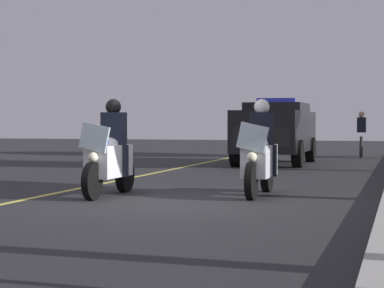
{
  "coord_description": "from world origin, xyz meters",
  "views": [
    {
      "loc": [
        11.34,
        3.77,
        1.31
      ],
      "look_at": [
        -1.6,
        0.0,
        0.9
      ],
      "focal_mm": 68.2,
      "sensor_mm": 36.0,
      "label": 1
    }
  ],
  "objects_px": {
    "police_motorcycle_lead_right": "(260,156)",
    "cyclist_background": "(361,135)",
    "police_motorcycle_lead_left": "(110,156)",
    "police_suv": "(276,130)"
  },
  "relations": [
    {
      "from": "police_motorcycle_lead_right",
      "to": "cyclist_background",
      "type": "distance_m",
      "value": 14.8
    },
    {
      "from": "police_motorcycle_lead_left",
      "to": "police_motorcycle_lead_right",
      "type": "relative_size",
      "value": 1.0
    },
    {
      "from": "police_motorcycle_lead_right",
      "to": "cyclist_background",
      "type": "xyz_separation_m",
      "value": [
        -14.77,
        0.95,
        0.14
      ]
    },
    {
      "from": "police_motorcycle_lead_left",
      "to": "cyclist_background",
      "type": "bearing_deg",
      "value": 167.38
    },
    {
      "from": "police_motorcycle_lead_right",
      "to": "police_suv",
      "type": "distance_m",
      "value": 9.81
    },
    {
      "from": "police_motorcycle_lead_left",
      "to": "cyclist_background",
      "type": "relative_size",
      "value": 1.22
    },
    {
      "from": "police_motorcycle_lead_right",
      "to": "police_suv",
      "type": "height_order",
      "value": "police_suv"
    },
    {
      "from": "cyclist_background",
      "to": "police_motorcycle_lead_right",
      "type": "bearing_deg",
      "value": -3.68
    },
    {
      "from": "police_suv",
      "to": "cyclist_background",
      "type": "relative_size",
      "value": 2.79
    },
    {
      "from": "police_suv",
      "to": "police_motorcycle_lead_left",
      "type": "bearing_deg",
      "value": -6.33
    }
  ]
}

